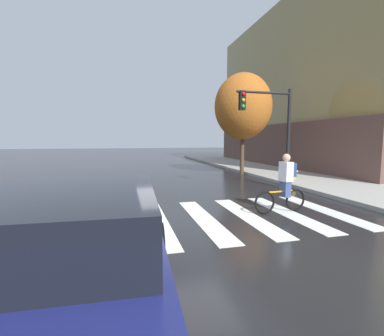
% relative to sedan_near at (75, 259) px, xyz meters
% --- Properties ---
extents(ground_plane, '(120.00, 120.00, 0.00)m').
position_rel_sedan_near_xyz_m(ground_plane, '(2.11, 3.68, -0.82)').
color(ground_plane, black).
extents(crosswalk_stripes, '(7.97, 3.88, 0.01)m').
position_rel_sedan_near_xyz_m(crosswalk_stripes, '(2.54, 3.68, -0.81)').
color(crosswalk_stripes, silver).
rests_on(crosswalk_stripes, ground).
extents(sedan_near, '(2.34, 4.68, 1.59)m').
position_rel_sedan_near_xyz_m(sedan_near, '(0.00, 0.00, 0.00)').
color(sedan_near, navy).
rests_on(sedan_near, ground).
extents(cyclist, '(1.71, 0.38, 1.69)m').
position_rel_sedan_near_xyz_m(cyclist, '(4.99, 3.77, 0.02)').
color(cyclist, black).
rests_on(cyclist, ground).
extents(traffic_light_near, '(2.47, 0.28, 4.20)m').
position_rel_sedan_near_xyz_m(traffic_light_near, '(6.53, 7.21, 2.04)').
color(traffic_light_near, black).
rests_on(traffic_light_near, ground).
extents(fire_hydrant, '(0.33, 0.22, 0.78)m').
position_rel_sedan_near_xyz_m(fire_hydrant, '(8.73, 8.68, -0.29)').
color(fire_hydrant, gold).
rests_on(fire_hydrant, sidewalk).
extents(street_tree_near, '(3.34, 3.34, 5.95)m').
position_rel_sedan_near_xyz_m(street_tree_near, '(7.41, 11.92, 3.20)').
color(street_tree_near, '#4C3823').
rests_on(street_tree_near, ground).
extents(corner_building, '(18.59, 18.90, 11.83)m').
position_rel_sedan_near_xyz_m(corner_building, '(20.60, 15.68, 5.05)').
color(corner_building, brown).
rests_on(corner_building, ground).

